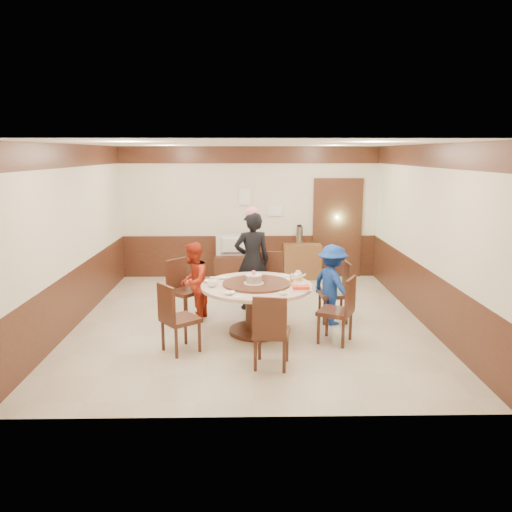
{
  "coord_description": "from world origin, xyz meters",
  "views": [
    {
      "loc": [
        -0.06,
        -7.69,
        2.67
      ],
      "look_at": [
        0.08,
        -0.14,
        1.1
      ],
      "focal_mm": 35.0,
      "sensor_mm": 36.0,
      "label": 1
    }
  ],
  "objects_px": {
    "birthday_cake": "(254,279)",
    "television": "(234,246)",
    "person_red": "(193,282)",
    "person_blue": "(332,285)",
    "person_standing": "(252,261)",
    "shrimp_platter": "(301,288)",
    "tv_stand": "(235,267)",
    "thermos": "(299,235)",
    "side_cabinet": "(302,261)",
    "banquet_table": "(257,299)"
  },
  "relations": [
    {
      "from": "person_blue",
      "to": "television",
      "type": "bearing_deg",
      "value": -2.1
    },
    {
      "from": "thermos",
      "to": "tv_stand",
      "type": "bearing_deg",
      "value": -178.76
    },
    {
      "from": "banquet_table",
      "to": "television",
      "type": "distance_m",
      "value": 3.32
    },
    {
      "from": "person_red",
      "to": "tv_stand",
      "type": "xyz_separation_m",
      "value": [
        0.59,
        2.72,
        -0.39
      ]
    },
    {
      "from": "birthday_cake",
      "to": "television",
      "type": "height_order",
      "value": "birthday_cake"
    },
    {
      "from": "birthday_cake",
      "to": "banquet_table",
      "type": "bearing_deg",
      "value": 48.12
    },
    {
      "from": "tv_stand",
      "to": "person_blue",
      "type": "bearing_deg",
      "value": -60.92
    },
    {
      "from": "person_standing",
      "to": "tv_stand",
      "type": "relative_size",
      "value": 1.99
    },
    {
      "from": "birthday_cake",
      "to": "tv_stand",
      "type": "xyz_separation_m",
      "value": [
        -0.37,
        3.33,
        -0.6
      ]
    },
    {
      "from": "side_cabinet",
      "to": "tv_stand",
      "type": "bearing_deg",
      "value": -178.82
    },
    {
      "from": "person_blue",
      "to": "shrimp_platter",
      "type": "height_order",
      "value": "person_blue"
    },
    {
      "from": "television",
      "to": "person_standing",
      "type": "bearing_deg",
      "value": 99.51
    },
    {
      "from": "person_blue",
      "to": "television",
      "type": "distance_m",
      "value": 3.31
    },
    {
      "from": "person_standing",
      "to": "television",
      "type": "relative_size",
      "value": 2.14
    },
    {
      "from": "person_blue",
      "to": "side_cabinet",
      "type": "bearing_deg",
      "value": -28.16
    },
    {
      "from": "birthday_cake",
      "to": "side_cabinet",
      "type": "height_order",
      "value": "birthday_cake"
    },
    {
      "from": "television",
      "to": "birthday_cake",
      "type": "bearing_deg",
      "value": 96.09
    },
    {
      "from": "tv_stand",
      "to": "thermos",
      "type": "relative_size",
      "value": 2.24
    },
    {
      "from": "banquet_table",
      "to": "television",
      "type": "bearing_deg",
      "value": 97.06
    },
    {
      "from": "person_red",
      "to": "person_blue",
      "type": "bearing_deg",
      "value": 96.17
    },
    {
      "from": "shrimp_platter",
      "to": "birthday_cake",
      "type": "bearing_deg",
      "value": 157.81
    },
    {
      "from": "television",
      "to": "person_blue",
      "type": "bearing_deg",
      "value": 118.92
    },
    {
      "from": "banquet_table",
      "to": "television",
      "type": "xyz_separation_m",
      "value": [
        -0.41,
        3.29,
        0.19
      ]
    },
    {
      "from": "tv_stand",
      "to": "person_standing",
      "type": "bearing_deg",
      "value": -80.33
    },
    {
      "from": "birthday_cake",
      "to": "side_cabinet",
      "type": "relative_size",
      "value": 0.37
    },
    {
      "from": "tv_stand",
      "to": "side_cabinet",
      "type": "bearing_deg",
      "value": 1.18
    },
    {
      "from": "birthday_cake",
      "to": "thermos",
      "type": "xyz_separation_m",
      "value": [
        1.02,
        3.36,
        0.09
      ]
    },
    {
      "from": "banquet_table",
      "to": "tv_stand",
      "type": "bearing_deg",
      "value": 97.06
    },
    {
      "from": "birthday_cake",
      "to": "person_red",
      "type": "bearing_deg",
      "value": 147.26
    },
    {
      "from": "banquet_table",
      "to": "person_red",
      "type": "xyz_separation_m",
      "value": [
        -1.0,
        0.57,
        0.11
      ]
    },
    {
      "from": "person_standing",
      "to": "person_red",
      "type": "height_order",
      "value": "person_standing"
    },
    {
      "from": "birthday_cake",
      "to": "television",
      "type": "xyz_separation_m",
      "value": [
        -0.37,
        3.33,
        -0.12
      ]
    },
    {
      "from": "tv_stand",
      "to": "side_cabinet",
      "type": "distance_m",
      "value": 1.46
    },
    {
      "from": "person_blue",
      "to": "shrimp_platter",
      "type": "xyz_separation_m",
      "value": [
        -0.57,
        -0.71,
        0.14
      ]
    },
    {
      "from": "person_standing",
      "to": "shrimp_platter",
      "type": "relative_size",
      "value": 5.64
    },
    {
      "from": "banquet_table",
      "to": "thermos",
      "type": "height_order",
      "value": "thermos"
    },
    {
      "from": "banquet_table",
      "to": "person_red",
      "type": "bearing_deg",
      "value": 150.35
    },
    {
      "from": "side_cabinet",
      "to": "thermos",
      "type": "relative_size",
      "value": 2.11
    },
    {
      "from": "thermos",
      "to": "banquet_table",
      "type": "bearing_deg",
      "value": -106.44
    },
    {
      "from": "television",
      "to": "thermos",
      "type": "height_order",
      "value": "thermos"
    },
    {
      "from": "banquet_table",
      "to": "birthday_cake",
      "type": "relative_size",
      "value": 5.62
    },
    {
      "from": "birthday_cake",
      "to": "television",
      "type": "distance_m",
      "value": 3.36
    },
    {
      "from": "shrimp_platter",
      "to": "thermos",
      "type": "xyz_separation_m",
      "value": [
        0.35,
        3.64,
        0.16
      ]
    },
    {
      "from": "person_blue",
      "to": "thermos",
      "type": "relative_size",
      "value": 3.35
    },
    {
      "from": "banquet_table",
      "to": "side_cabinet",
      "type": "relative_size",
      "value": 2.06
    },
    {
      "from": "person_standing",
      "to": "thermos",
      "type": "relative_size",
      "value": 4.46
    },
    {
      "from": "banquet_table",
      "to": "shrimp_platter",
      "type": "xyz_separation_m",
      "value": [
        0.63,
        -0.32,
        0.24
      ]
    },
    {
      "from": "person_blue",
      "to": "birthday_cake",
      "type": "bearing_deg",
      "value": 78.39
    },
    {
      "from": "television",
      "to": "side_cabinet",
      "type": "height_order",
      "value": "television"
    },
    {
      "from": "banquet_table",
      "to": "birthday_cake",
      "type": "height_order",
      "value": "birthday_cake"
    }
  ]
}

